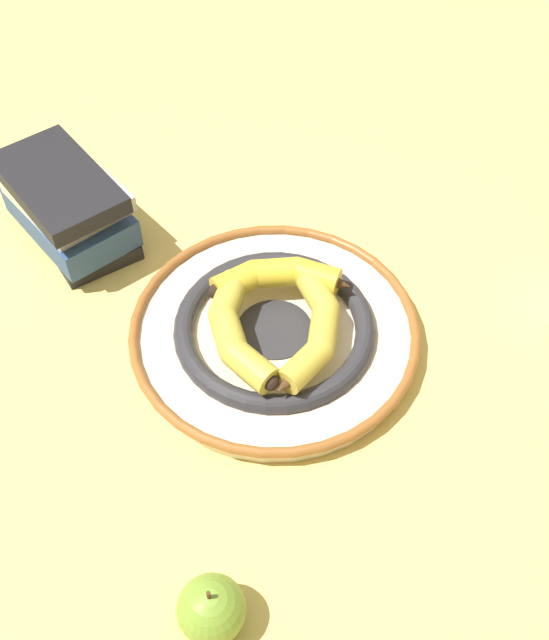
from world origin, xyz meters
The scene contains 7 objects.
ground_plane centered at (0.00, 0.00, 0.00)m, with size 2.80×2.80×0.00m, color #E5CC6B.
decorative_bowl centered at (-0.04, 0.01, 0.02)m, with size 0.37×0.37×0.04m.
banana_a centered at (0.02, 0.02, 0.06)m, with size 0.09×0.18×0.04m.
banana_b centered at (-0.08, 0.05, 0.06)m, with size 0.18×0.12×0.04m.
banana_c centered at (-0.05, -0.05, 0.06)m, with size 0.20×0.08×0.03m.
book_stack centered at (0.06, 0.34, 0.06)m, with size 0.21×0.23×0.12m.
apple centered at (-0.40, -0.03, 0.03)m, with size 0.07×0.07×0.08m.
Camera 1 is at (-0.61, -0.15, 0.78)m, focal length 42.00 mm.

